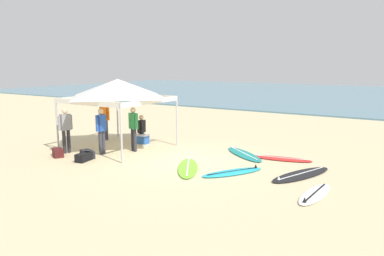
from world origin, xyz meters
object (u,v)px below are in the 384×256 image
object	(u,v)px
canopy_tent	(118,88)
person_orange	(105,118)
surfboard_lime	(188,168)
surfboard_white	(315,194)
person_grey	(66,127)
gear_bag_by_pole	(58,153)
surfboard_cyan	(233,172)
person_blue	(101,128)
gear_bag_near_tent	(84,157)
gear_bag_on_sand	(87,154)
surfboard_black	(301,175)
surfboard_teal	(244,154)
cooler_box	(143,139)
surfboard_red	(282,159)
person_black	(142,128)
person_green	(133,126)

from	to	relation	value
canopy_tent	person_orange	xyz separation A→B (m)	(-1.71, 0.90, -1.40)
surfboard_lime	surfboard_white	bearing A→B (deg)	-4.43
person_grey	gear_bag_by_pole	world-z (taller)	person_grey
surfboard_cyan	surfboard_lime	distance (m)	1.48
person_blue	gear_bag_near_tent	xyz separation A→B (m)	(0.20, -1.07, -0.85)
gear_bag_near_tent	gear_bag_by_pole	size ratio (longest dim) A/B	1.00
gear_bag_near_tent	canopy_tent	bearing A→B (deg)	98.74
gear_bag_on_sand	gear_bag_near_tent	bearing A→B (deg)	-58.89
person_orange	surfboard_black	bearing A→B (deg)	-4.74
surfboard_lime	surfboard_teal	distance (m)	2.74
cooler_box	surfboard_cyan	bearing A→B (deg)	-20.12
surfboard_cyan	person_grey	xyz separation A→B (m)	(-6.48, -0.95, 0.95)
canopy_tent	surfboard_red	bearing A→B (deg)	15.62
surfboard_red	gear_bag_on_sand	size ratio (longest dim) A/B	3.51
surfboard_black	surfboard_white	bearing A→B (deg)	-62.43
canopy_tent	surfboard_red	xyz separation A→B (m)	(6.08, 1.70, -2.35)
surfboard_red	surfboard_white	distance (m)	3.59
surfboard_black	person_black	distance (m)	7.25
gear_bag_on_sand	cooler_box	size ratio (longest dim) A/B	1.20
surfboard_lime	person_grey	world-z (taller)	person_grey
person_green	surfboard_white	bearing A→B (deg)	-9.96
surfboard_teal	cooler_box	world-z (taller)	cooler_box
gear_bag_near_tent	surfboard_black	bearing A→B (deg)	18.62
person_green	person_grey	bearing A→B (deg)	-140.92
surfboard_white	cooler_box	xyz separation A→B (m)	(-7.78, 2.52, 0.16)
surfboard_white	cooler_box	world-z (taller)	cooler_box
person_grey	gear_bag_near_tent	world-z (taller)	person_grey
surfboard_cyan	gear_bag_on_sand	world-z (taller)	gear_bag_on_sand
person_green	gear_bag_on_sand	size ratio (longest dim) A/B	2.85
surfboard_teal	surfboard_white	bearing A→B (deg)	-41.64
surfboard_red	person_grey	size ratio (longest dim) A/B	1.23
surfboard_cyan	person_green	xyz separation A→B (m)	(-4.53, 0.63, 0.95)
surfboard_teal	person_orange	distance (m)	6.49
surfboard_cyan	surfboard_black	world-z (taller)	same
person_green	gear_bag_near_tent	xyz separation A→B (m)	(-0.48, -2.07, -0.85)
surfboard_lime	person_grey	size ratio (longest dim) A/B	1.37
surfboard_cyan	gear_bag_by_pole	world-z (taller)	gear_bag_by_pole
person_orange	canopy_tent	bearing A→B (deg)	-27.80
surfboard_black	cooler_box	world-z (taller)	cooler_box
surfboard_teal	surfboard_black	bearing A→B (deg)	-29.71
surfboard_black	person_black	size ratio (longest dim) A/B	2.19
surfboard_white	gear_bag_near_tent	size ratio (longest dim) A/B	3.31
surfboard_red	surfboard_teal	bearing A→B (deg)	-176.23
surfboard_black	person_blue	distance (m)	7.24
person_orange	person_grey	xyz separation A→B (m)	(0.58, -2.57, 0.00)
surfboard_red	gear_bag_near_tent	xyz separation A→B (m)	(-5.75, -3.85, 0.10)
surfboard_red	surfboard_lime	size ratio (longest dim) A/B	0.90
surfboard_teal	gear_bag_by_pole	world-z (taller)	gear_bag_by_pole
surfboard_red	gear_bag_by_pole	bearing A→B (deg)	-151.03
person_green	person_black	size ratio (longest dim) A/B	1.43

